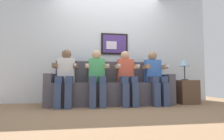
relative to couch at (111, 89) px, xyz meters
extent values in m
plane|color=#8C6B4C|center=(0.00, -0.33, -0.31)|extent=(6.42, 6.42, 0.00)
cube|color=silver|center=(0.00, 0.44, 0.99)|extent=(4.94, 0.05, 2.60)
cube|color=black|center=(0.14, 0.40, 1.04)|extent=(0.63, 0.03, 0.50)
cube|color=#4C337F|center=(0.14, 0.38, 1.04)|extent=(0.55, 0.02, 0.42)
cube|color=silver|center=(0.07, 0.37, 1.00)|extent=(0.24, 0.02, 0.18)
cube|color=#514C56|center=(0.00, -0.04, -0.09)|extent=(2.26, 0.58, 0.45)
cube|color=#514C56|center=(0.00, 0.18, 0.36)|extent=(2.26, 0.14, 0.45)
cube|color=#514C56|center=(-1.20, -0.04, 0.00)|extent=(0.14, 0.58, 0.62)
cube|color=#514C56|center=(1.20, -0.04, 0.00)|extent=(0.14, 0.58, 0.62)
cube|color=white|center=(-0.90, -0.05, 0.38)|extent=(0.32, 0.20, 0.48)
sphere|color=brown|center=(-0.90, -0.05, 0.70)|extent=(0.19, 0.19, 0.19)
cube|color=#38476B|center=(-0.99, -0.25, 0.20)|extent=(0.12, 0.40, 0.12)
cube|color=#38476B|center=(-0.81, -0.25, 0.20)|extent=(0.12, 0.40, 0.12)
cube|color=#38476B|center=(-0.99, -0.45, -0.09)|extent=(0.12, 0.12, 0.45)
cube|color=#38476B|center=(-0.81, -0.45, -0.09)|extent=(0.12, 0.12, 0.45)
cube|color=brown|center=(-1.09, -0.17, 0.46)|extent=(0.08, 0.28, 0.08)
cube|color=brown|center=(-0.71, -0.17, 0.46)|extent=(0.08, 0.28, 0.08)
cube|color=white|center=(-0.71, -0.33, 0.47)|extent=(0.04, 0.13, 0.04)
cube|color=#4CB266|center=(-0.30, -0.05, 0.38)|extent=(0.32, 0.20, 0.48)
sphere|color=tan|center=(-0.30, -0.05, 0.70)|extent=(0.19, 0.19, 0.19)
cube|color=#38476B|center=(-0.39, -0.25, 0.20)|extent=(0.12, 0.40, 0.12)
cube|color=#38476B|center=(-0.21, -0.25, 0.20)|extent=(0.12, 0.40, 0.12)
cube|color=#38476B|center=(-0.39, -0.45, -0.09)|extent=(0.12, 0.12, 0.45)
cube|color=#38476B|center=(-0.21, -0.45, -0.09)|extent=(0.12, 0.12, 0.45)
cube|color=tan|center=(-0.49, -0.17, 0.46)|extent=(0.08, 0.28, 0.08)
cube|color=tan|center=(-0.11, -0.17, 0.46)|extent=(0.08, 0.28, 0.08)
cube|color=white|center=(-0.11, -0.33, 0.47)|extent=(0.04, 0.13, 0.04)
cube|color=white|center=(-0.49, -0.33, 0.47)|extent=(0.04, 0.10, 0.04)
cube|color=#D8593F|center=(0.30, -0.05, 0.38)|extent=(0.32, 0.20, 0.48)
sphere|color=tan|center=(0.30, -0.05, 0.70)|extent=(0.19, 0.19, 0.19)
cube|color=#38476B|center=(0.21, -0.25, 0.20)|extent=(0.12, 0.40, 0.12)
cube|color=#38476B|center=(0.39, -0.25, 0.20)|extent=(0.12, 0.40, 0.12)
cube|color=#38476B|center=(0.21, -0.45, -0.09)|extent=(0.12, 0.12, 0.45)
cube|color=#38476B|center=(0.39, -0.45, -0.09)|extent=(0.12, 0.12, 0.45)
cube|color=tan|center=(0.11, -0.17, 0.46)|extent=(0.08, 0.28, 0.08)
cube|color=tan|center=(0.49, -0.17, 0.46)|extent=(0.08, 0.28, 0.08)
cube|color=white|center=(0.49, -0.33, 0.47)|extent=(0.04, 0.13, 0.04)
cube|color=white|center=(0.11, -0.33, 0.47)|extent=(0.04, 0.10, 0.04)
cube|color=#3F72CC|center=(0.90, -0.05, 0.38)|extent=(0.32, 0.20, 0.48)
sphere|color=#9E7556|center=(0.90, -0.05, 0.70)|extent=(0.19, 0.19, 0.19)
cube|color=#38476B|center=(0.81, -0.25, 0.20)|extent=(0.12, 0.40, 0.12)
cube|color=#38476B|center=(0.99, -0.25, 0.20)|extent=(0.12, 0.40, 0.12)
cube|color=#38476B|center=(0.81, -0.45, -0.09)|extent=(0.12, 0.12, 0.45)
cube|color=#38476B|center=(0.99, -0.45, -0.09)|extent=(0.12, 0.12, 0.45)
cube|color=#9E7556|center=(0.71, -0.17, 0.46)|extent=(0.08, 0.28, 0.08)
cube|color=#9E7556|center=(1.09, -0.17, 0.46)|extent=(0.08, 0.28, 0.08)
cube|color=white|center=(1.09, -0.33, 0.47)|extent=(0.04, 0.13, 0.04)
cube|color=brown|center=(1.62, -0.11, -0.06)|extent=(0.40, 0.40, 0.50)
cylinder|color=#333338|center=(1.57, -0.15, 0.20)|extent=(0.14, 0.14, 0.02)
cylinder|color=#333338|center=(1.57, -0.15, 0.35)|extent=(0.02, 0.02, 0.28)
cone|color=#8CB2CC|center=(1.57, -0.15, 0.57)|extent=(0.22, 0.22, 0.16)
camera|label=1|loc=(-0.49, -3.52, 0.18)|focal=27.36mm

